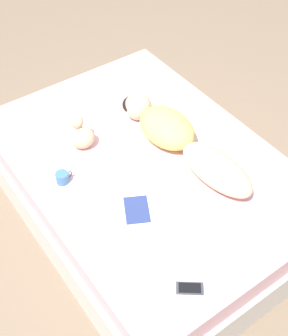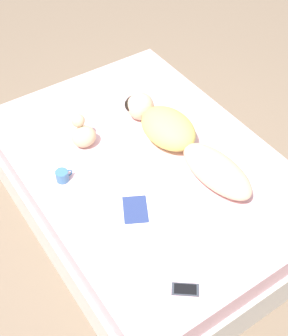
{
  "view_description": "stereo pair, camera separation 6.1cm",
  "coord_description": "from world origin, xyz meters",
  "px_view_note": "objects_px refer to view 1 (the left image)",
  "views": [
    {
      "loc": [
        -1.31,
        -1.8,
        2.79
      ],
      "look_at": [
        -0.09,
        -0.09,
        0.57
      ],
      "focal_mm": 50.0,
      "sensor_mm": 36.0,
      "label": 1
    },
    {
      "loc": [
        -1.26,
        -1.83,
        2.79
      ],
      "look_at": [
        -0.09,
        -0.09,
        0.57
      ],
      "focal_mm": 50.0,
      "sensor_mm": 36.0,
      "label": 2
    }
  ],
  "objects_px": {
    "coffee_mug": "(63,177)",
    "cell_phone": "(190,288)",
    "person": "(179,138)",
    "open_magazine": "(119,212)"
  },
  "relations": [
    {
      "from": "person",
      "to": "cell_phone",
      "type": "relative_size",
      "value": 7.58
    },
    {
      "from": "person",
      "to": "cell_phone",
      "type": "xyz_separation_m",
      "value": [
        -0.62,
        -0.88,
        -0.1
      ]
    },
    {
      "from": "person",
      "to": "coffee_mug",
      "type": "bearing_deg",
      "value": 162.61
    },
    {
      "from": "person",
      "to": "cell_phone",
      "type": "bearing_deg",
      "value": -128.87
    },
    {
      "from": "coffee_mug",
      "to": "cell_phone",
      "type": "distance_m",
      "value": 1.09
    },
    {
      "from": "person",
      "to": "open_magazine",
      "type": "bearing_deg",
      "value": -164.07
    },
    {
      "from": "person",
      "to": "coffee_mug",
      "type": "relative_size",
      "value": 10.42
    },
    {
      "from": "person",
      "to": "cell_phone",
      "type": "height_order",
      "value": "person"
    },
    {
      "from": "open_magazine",
      "to": "coffee_mug",
      "type": "xyz_separation_m",
      "value": [
        -0.16,
        0.42,
        0.04
      ]
    },
    {
      "from": "cell_phone",
      "to": "person",
      "type": "bearing_deg",
      "value": 2.85
    }
  ]
}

